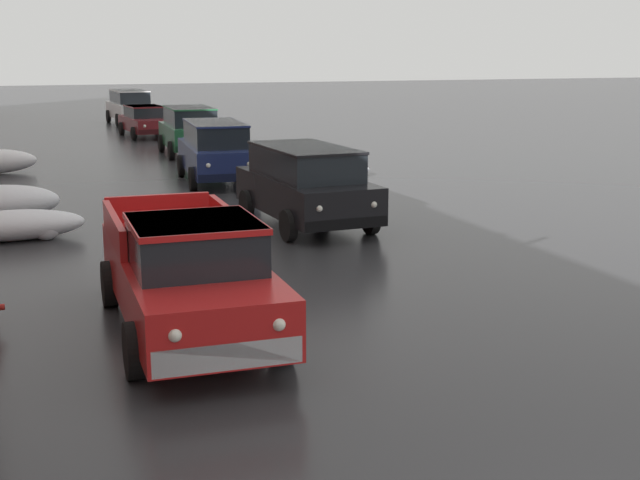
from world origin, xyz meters
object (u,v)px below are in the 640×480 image
object	(u,v)px
pickup_truck_red_approaching_near_lane	(188,273)
suv_green_parked_far_down_block	(190,129)
sedan_maroon_queued_behind_truck	(145,120)
suv_white_at_far_intersection	(130,106)
suv_black_parked_kerbside_close	(305,183)
suv_darkblue_parked_kerbside_mid	(216,149)

from	to	relation	value
pickup_truck_red_approaching_near_lane	suv_green_parked_far_down_block	size ratio (longest dim) A/B	1.25
pickup_truck_red_approaching_near_lane	sedan_maroon_queued_behind_truck	distance (m)	28.91
suv_green_parked_far_down_block	sedan_maroon_queued_behind_truck	size ratio (longest dim) A/B	0.98
sedan_maroon_queued_behind_truck	suv_white_at_far_intersection	bearing A→B (deg)	87.58
sedan_maroon_queued_behind_truck	suv_white_at_far_intersection	world-z (taller)	suv_white_at_far_intersection
suv_black_parked_kerbside_close	suv_green_parked_far_down_block	size ratio (longest dim) A/B	1.06
sedan_maroon_queued_behind_truck	suv_green_parked_far_down_block	bearing A→B (deg)	-86.11
suv_green_parked_far_down_block	suv_white_at_far_intersection	bearing A→B (deg)	90.80
suv_black_parked_kerbside_close	suv_white_at_far_intersection	size ratio (longest dim) A/B	0.94
suv_green_parked_far_down_block	suv_white_at_far_intersection	world-z (taller)	same
pickup_truck_red_approaching_near_lane	suv_darkblue_parked_kerbside_mid	size ratio (longest dim) A/B	1.13
suv_green_parked_far_down_block	suv_darkblue_parked_kerbside_mid	bearing A→B (deg)	-95.41
suv_darkblue_parked_kerbside_mid	sedan_maroon_queued_behind_truck	size ratio (longest dim) A/B	1.09
suv_darkblue_parked_kerbside_mid	pickup_truck_red_approaching_near_lane	bearing A→B (deg)	-104.82
pickup_truck_red_approaching_near_lane	sedan_maroon_queued_behind_truck	world-z (taller)	pickup_truck_red_approaching_near_lane
suv_darkblue_parked_kerbside_mid	sedan_maroon_queued_behind_truck	distance (m)	14.76
suv_darkblue_parked_kerbside_mid	suv_green_parked_far_down_block	bearing A→B (deg)	84.59
suv_green_parked_far_down_block	suv_white_at_far_intersection	xyz separation A→B (m)	(-0.21, 14.99, 0.00)
suv_darkblue_parked_kerbside_mid	suv_green_parked_far_down_block	size ratio (longest dim) A/B	1.11
suv_black_parked_kerbside_close	suv_darkblue_parked_kerbside_mid	bearing A→B (deg)	92.95
suv_darkblue_parked_kerbside_mid	suv_black_parked_kerbside_close	bearing A→B (deg)	-87.05
pickup_truck_red_approaching_near_lane	suv_white_at_far_intersection	size ratio (longest dim) A/B	1.11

